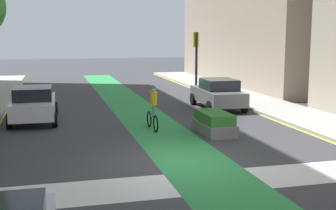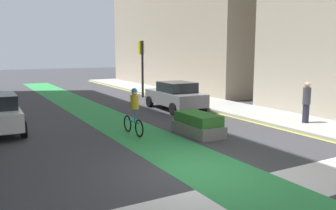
# 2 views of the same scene
# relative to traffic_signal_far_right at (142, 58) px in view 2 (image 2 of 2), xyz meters

# --- Properties ---
(ground_plane) EXTENTS (120.00, 120.00, 0.00)m
(ground_plane) POSITION_rel_traffic_signal_far_right_xyz_m (-5.37, -14.92, -2.80)
(ground_plane) COLOR #38383D
(bike_lane_paint) EXTENTS (2.40, 60.00, 0.01)m
(bike_lane_paint) POSITION_rel_traffic_signal_far_right_xyz_m (-4.95, -14.92, -2.80)
(bike_lane_paint) COLOR #2D8C47
(bike_lane_paint) RESTS_ON ground_plane
(crosswalk_band) EXTENTS (12.00, 1.80, 0.01)m
(crosswalk_band) POSITION_rel_traffic_signal_far_right_xyz_m (-5.37, -16.92, -2.80)
(crosswalk_band) COLOR silver
(crosswalk_band) RESTS_ON ground_plane
(curb_stripe_right) EXTENTS (0.16, 60.00, 0.01)m
(curb_stripe_right) POSITION_rel_traffic_signal_far_right_xyz_m (0.63, -14.92, -2.80)
(curb_stripe_right) COLOR yellow
(curb_stripe_right) RESTS_ON ground_plane
(traffic_signal_far_right) EXTENTS (0.35, 0.52, 3.98)m
(traffic_signal_far_right) POSITION_rel_traffic_signal_far_right_xyz_m (0.00, 0.00, 0.00)
(traffic_signal_far_right) COLOR black
(traffic_signal_far_right) RESTS_ON ground_plane
(car_grey_right_far) EXTENTS (2.14, 4.26, 1.57)m
(car_grey_right_far) POSITION_rel_traffic_signal_far_right_xyz_m (-0.70, -5.88, -2.00)
(car_grey_right_far) COLOR slate
(car_grey_right_far) RESTS_ON ground_plane
(cyclist_in_lane) EXTENTS (0.32, 1.73, 1.86)m
(cyclist_in_lane) POSITION_rel_traffic_signal_far_right_xyz_m (-5.15, -10.21, -1.83)
(cyclist_in_lane) COLOR black
(cyclist_in_lane) RESTS_ON ground_plane
(pedestrian_sidewalk_right_a) EXTENTS (0.34, 0.34, 1.79)m
(pedestrian_sidewalk_right_a) POSITION_rel_traffic_signal_far_right_xyz_m (2.07, -12.42, -1.73)
(pedestrian_sidewalk_right_a) COLOR #262638
(pedestrian_sidewalk_right_a) RESTS_ON sidewalk_right
(median_planter) EXTENTS (1.12, 2.23, 0.85)m
(median_planter) POSITION_rel_traffic_signal_far_right_xyz_m (-2.95, -11.45, -2.40)
(median_planter) COLOR slate
(median_planter) RESTS_ON ground_plane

